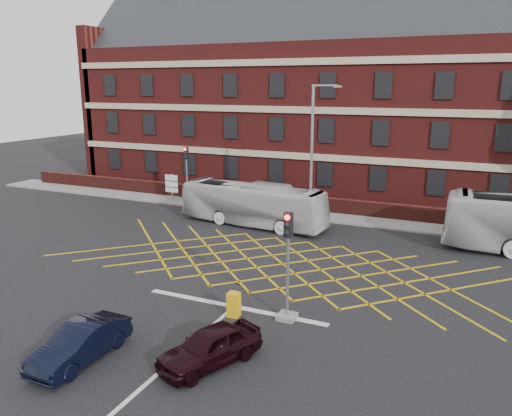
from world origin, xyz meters
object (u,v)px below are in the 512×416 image
at_px(car_navy, 81,343).
at_px(traffic_light_far, 187,179).
at_px(bus_left, 253,204).
at_px(car_maroon, 210,346).
at_px(direction_signs, 172,184).
at_px(traffic_light_near, 288,276).
at_px(street_lamp, 312,180).
at_px(utility_cabinet, 234,305).

height_order(car_navy, traffic_light_far, traffic_light_far).
distance_m(bus_left, car_navy, 17.31).
xyz_separation_m(bus_left, traffic_light_far, (-7.33, 3.86, 0.39)).
height_order(car_maroon, direction_signs, direction_signs).
height_order(car_maroon, traffic_light_near, traffic_light_near).
bearing_deg(direction_signs, traffic_light_far, 24.25).
bearing_deg(street_lamp, traffic_light_near, -75.89).
distance_m(car_navy, street_lamp, 18.63).
height_order(bus_left, direction_signs, bus_left).
bearing_deg(traffic_light_near, traffic_light_far, 132.29).
xyz_separation_m(car_navy, utility_cabinet, (3.15, 4.92, -0.12)).
relative_size(car_maroon, traffic_light_far, 0.85).
relative_size(traffic_light_near, direction_signs, 1.94).
bearing_deg(car_navy, traffic_light_far, 113.70).
relative_size(traffic_light_near, street_lamp, 0.48).
height_order(street_lamp, direction_signs, street_lamp).
distance_m(traffic_light_far, direction_signs, 1.26).
distance_m(bus_left, traffic_light_far, 8.29).
relative_size(traffic_light_near, utility_cabinet, 4.33).
bearing_deg(car_navy, car_maroon, 21.73).
bearing_deg(traffic_light_far, direction_signs, -155.75).
relative_size(car_navy, utility_cabinet, 3.78).
distance_m(car_maroon, direction_signs, 23.69).
relative_size(traffic_light_far, utility_cabinet, 4.33).
relative_size(traffic_light_far, street_lamp, 0.48).
bearing_deg(direction_signs, traffic_light_near, -44.66).
relative_size(bus_left, street_lamp, 1.11).
bearing_deg(traffic_light_far, car_maroon, -56.41).
distance_m(traffic_light_near, street_lamp, 13.28).
xyz_separation_m(traffic_light_near, street_lamp, (-3.22, 12.82, 1.27)).
relative_size(bus_left, direction_signs, 4.47).
distance_m(direction_signs, utility_cabinet, 20.52).
height_order(car_maroon, street_lamp, street_lamp).
relative_size(car_maroon, utility_cabinet, 3.68).
bearing_deg(car_maroon, direction_signs, 150.55).
relative_size(car_navy, street_lamp, 0.42).
height_order(car_navy, street_lamp, street_lamp).
bearing_deg(street_lamp, traffic_light_far, 166.08).
height_order(street_lamp, utility_cabinet, street_lamp).
height_order(direction_signs, utility_cabinet, direction_signs).
height_order(car_maroon, traffic_light_far, traffic_light_far).
height_order(car_navy, traffic_light_near, traffic_light_near).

